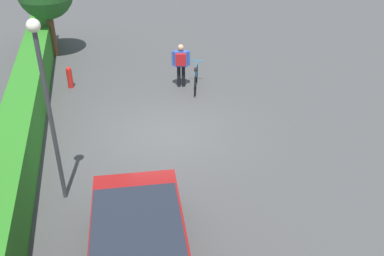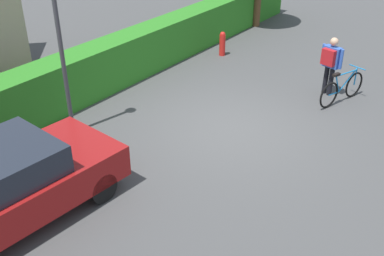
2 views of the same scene
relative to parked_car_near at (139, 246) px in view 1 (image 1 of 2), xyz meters
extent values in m
plane|color=#434343|center=(5.22, -1.41, -0.76)|extent=(60.00, 60.00, 0.00)
cube|color=#2A7620|center=(5.22, 2.69, -0.09)|extent=(19.55, 0.90, 1.32)
cube|color=maroon|center=(0.05, 0.00, -0.14)|extent=(4.22, 2.14, 0.64)
cube|color=#1E232D|center=(-0.15, 0.01, 0.44)|extent=(2.26, 1.78, 0.52)
cylinder|color=black|center=(1.50, 0.72, -0.46)|extent=(0.61, 0.22, 0.59)
cylinder|color=black|center=(1.38, -0.94, -0.46)|extent=(0.61, 0.22, 0.59)
torus|color=black|center=(8.64, -3.17, -0.40)|extent=(0.70, 0.24, 0.71)
torus|color=black|center=(7.60, -2.87, -0.40)|extent=(0.70, 0.24, 0.71)
cylinder|color=#1972B2|center=(8.31, -3.08, -0.17)|extent=(0.67, 0.23, 0.53)
cylinder|color=#1972B2|center=(7.88, -2.95, -0.16)|extent=(0.26, 0.11, 0.53)
cylinder|color=#1972B2|center=(8.18, -3.04, 0.06)|extent=(0.83, 0.27, 0.08)
cylinder|color=#1972B2|center=(7.80, -2.93, -0.41)|extent=(0.41, 0.15, 0.05)
cylinder|color=#1972B2|center=(8.64, -3.17, -0.16)|extent=(0.04, 0.04, 0.48)
cube|color=black|center=(7.77, -2.92, 0.13)|extent=(0.24, 0.16, 0.06)
cylinder|color=#1972B2|center=(8.64, -3.17, 0.11)|extent=(0.16, 0.49, 0.03)
cylinder|color=black|center=(8.42, -2.44, -0.35)|extent=(0.13, 0.13, 0.80)
cylinder|color=black|center=(8.38, -2.61, -0.35)|extent=(0.13, 0.13, 0.80)
cube|color=#3359B2|center=(8.40, -2.52, 0.33)|extent=(0.30, 0.50, 0.57)
sphere|color=tan|center=(8.40, -2.52, 0.76)|extent=(0.22, 0.22, 0.22)
cylinder|color=#3359B2|center=(8.46, -2.25, 0.34)|extent=(0.09, 0.09, 0.54)
cylinder|color=#3359B2|center=(8.33, -2.80, 0.34)|extent=(0.09, 0.09, 0.54)
cube|color=#B2191E|center=(8.24, -2.49, 0.36)|extent=(0.24, 0.40, 0.43)
cylinder|color=#38383D|center=(2.77, 1.52, 1.32)|extent=(0.10, 0.10, 4.14)
sphere|color=#F2EDCC|center=(2.77, 1.52, 3.51)|extent=(0.28, 0.28, 0.28)
cylinder|color=brown|center=(12.74, 2.17, 0.27)|extent=(0.30, 0.30, 2.05)
cylinder|color=red|center=(9.20, 1.47, -0.41)|extent=(0.20, 0.20, 0.70)
sphere|color=red|center=(9.20, 1.47, -0.04)|extent=(0.18, 0.18, 0.18)
camera|label=1|loc=(-6.01, 0.33, 6.07)|focal=40.62mm
camera|label=2|loc=(-3.26, -6.42, 4.80)|focal=43.33mm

